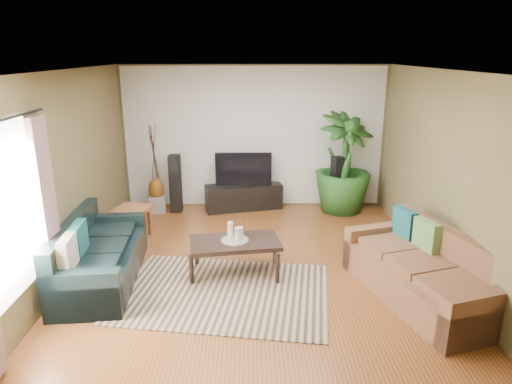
{
  "coord_description": "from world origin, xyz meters",
  "views": [
    {
      "loc": [
        -0.09,
        -5.86,
        2.92
      ],
      "look_at": [
        0.0,
        0.2,
        1.05
      ],
      "focal_mm": 32.0,
      "sensor_mm": 36.0,
      "label": 1
    }
  ],
  "objects_px": {
    "coffee_table": "(235,257)",
    "potted_plant": "(343,163)",
    "side_table": "(133,224)",
    "speaker_left": "(175,184)",
    "vase": "(156,189)",
    "pedestal": "(157,204)",
    "sofa_right": "(422,267)",
    "speaker_right": "(337,184)",
    "sofa_left": "(101,251)",
    "television": "(243,169)",
    "tv_stand": "(244,197)"
  },
  "relations": [
    {
      "from": "coffee_table",
      "to": "potted_plant",
      "type": "relative_size",
      "value": 0.64
    },
    {
      "from": "potted_plant",
      "to": "side_table",
      "type": "bearing_deg",
      "value": -159.36
    },
    {
      "from": "speaker_left",
      "to": "vase",
      "type": "bearing_deg",
      "value": -177.41
    },
    {
      "from": "speaker_left",
      "to": "pedestal",
      "type": "distance_m",
      "value": 0.54
    },
    {
      "from": "sofa_right",
      "to": "speaker_right",
      "type": "relative_size",
      "value": 2.0
    },
    {
      "from": "sofa_left",
      "to": "potted_plant",
      "type": "xyz_separation_m",
      "value": [
        3.7,
        2.74,
        0.51
      ]
    },
    {
      "from": "speaker_left",
      "to": "sofa_left",
      "type": "bearing_deg",
      "value": -97.34
    },
    {
      "from": "sofa_right",
      "to": "side_table",
      "type": "height_order",
      "value": "sofa_right"
    },
    {
      "from": "television",
      "to": "side_table",
      "type": "height_order",
      "value": "television"
    },
    {
      "from": "side_table",
      "to": "sofa_left",
      "type": "bearing_deg",
      "value": -93.21
    },
    {
      "from": "pedestal",
      "to": "speaker_right",
      "type": "bearing_deg",
      "value": -0.4
    },
    {
      "from": "television",
      "to": "speaker_right",
      "type": "bearing_deg",
      "value": -4.72
    },
    {
      "from": "speaker_right",
      "to": "potted_plant",
      "type": "relative_size",
      "value": 0.56
    },
    {
      "from": "sofa_left",
      "to": "side_table",
      "type": "bearing_deg",
      "value": -7.27
    },
    {
      "from": "potted_plant",
      "to": "side_table",
      "type": "relative_size",
      "value": 3.43
    },
    {
      "from": "sofa_right",
      "to": "pedestal",
      "type": "height_order",
      "value": "sofa_right"
    },
    {
      "from": "coffee_table",
      "to": "potted_plant",
      "type": "xyz_separation_m",
      "value": [
        1.95,
        2.57,
        0.69
      ]
    },
    {
      "from": "potted_plant",
      "to": "coffee_table",
      "type": "bearing_deg",
      "value": -127.13
    },
    {
      "from": "side_table",
      "to": "speaker_right",
      "type": "bearing_deg",
      "value": 20.95
    },
    {
      "from": "potted_plant",
      "to": "tv_stand",
      "type": "bearing_deg",
      "value": 176.12
    },
    {
      "from": "speaker_right",
      "to": "sofa_right",
      "type": "bearing_deg",
      "value": -101.68
    },
    {
      "from": "sofa_left",
      "to": "tv_stand",
      "type": "height_order",
      "value": "sofa_left"
    },
    {
      "from": "sofa_left",
      "to": "television",
      "type": "distance_m",
      "value": 3.43
    },
    {
      "from": "sofa_right",
      "to": "coffee_table",
      "type": "height_order",
      "value": "sofa_right"
    },
    {
      "from": "tv_stand",
      "to": "television",
      "type": "height_order",
      "value": "television"
    },
    {
      "from": "tv_stand",
      "to": "coffee_table",
      "type": "bearing_deg",
      "value": -105.31
    },
    {
      "from": "tv_stand",
      "to": "speaker_left",
      "type": "height_order",
      "value": "speaker_left"
    },
    {
      "from": "television",
      "to": "potted_plant",
      "type": "distance_m",
      "value": 1.87
    },
    {
      "from": "sofa_left",
      "to": "speaker_left",
      "type": "height_order",
      "value": "speaker_left"
    },
    {
      "from": "potted_plant",
      "to": "speaker_left",
      "type": "bearing_deg",
      "value": -179.9
    },
    {
      "from": "television",
      "to": "side_table",
      "type": "xyz_separation_m",
      "value": [
        -1.76,
        -1.49,
        -0.52
      ]
    },
    {
      "from": "sofa_left",
      "to": "coffee_table",
      "type": "bearing_deg",
      "value": -88.5
    },
    {
      "from": "television",
      "to": "pedestal",
      "type": "height_order",
      "value": "television"
    },
    {
      "from": "sofa_right",
      "to": "vase",
      "type": "relative_size",
      "value": 5.34
    },
    {
      "from": "sofa_right",
      "to": "vase",
      "type": "height_order",
      "value": "sofa_right"
    },
    {
      "from": "vase",
      "to": "side_table",
      "type": "height_order",
      "value": "vase"
    },
    {
      "from": "sofa_left",
      "to": "potted_plant",
      "type": "relative_size",
      "value": 1.07
    },
    {
      "from": "sofa_right",
      "to": "speaker_right",
      "type": "height_order",
      "value": "speaker_right"
    },
    {
      "from": "television",
      "to": "speaker_left",
      "type": "relative_size",
      "value": 0.97
    },
    {
      "from": "sofa_left",
      "to": "speaker_left",
      "type": "relative_size",
      "value": 1.83
    },
    {
      "from": "coffee_table",
      "to": "vase",
      "type": "relative_size",
      "value": 3.02
    },
    {
      "from": "sofa_left",
      "to": "coffee_table",
      "type": "relative_size",
      "value": 1.68
    },
    {
      "from": "tv_stand",
      "to": "sofa_right",
      "type": "bearing_deg",
      "value": -70.42
    },
    {
      "from": "sofa_left",
      "to": "sofa_right",
      "type": "xyz_separation_m",
      "value": [
        4.03,
        -0.51,
        0.0
      ]
    },
    {
      "from": "potted_plant",
      "to": "vase",
      "type": "xyz_separation_m",
      "value": [
        -3.5,
        0.0,
        -0.49
      ]
    },
    {
      "from": "tv_stand",
      "to": "television",
      "type": "distance_m",
      "value": 0.56
    },
    {
      "from": "pedestal",
      "to": "side_table",
      "type": "height_order",
      "value": "side_table"
    },
    {
      "from": "sofa_left",
      "to": "coffee_table",
      "type": "xyz_separation_m",
      "value": [
        1.75,
        0.17,
        -0.18
      ]
    },
    {
      "from": "sofa_right",
      "to": "potted_plant",
      "type": "xyz_separation_m",
      "value": [
        -0.34,
        3.25,
        0.51
      ]
    },
    {
      "from": "speaker_left",
      "to": "vase",
      "type": "distance_m",
      "value": 0.38
    }
  ]
}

